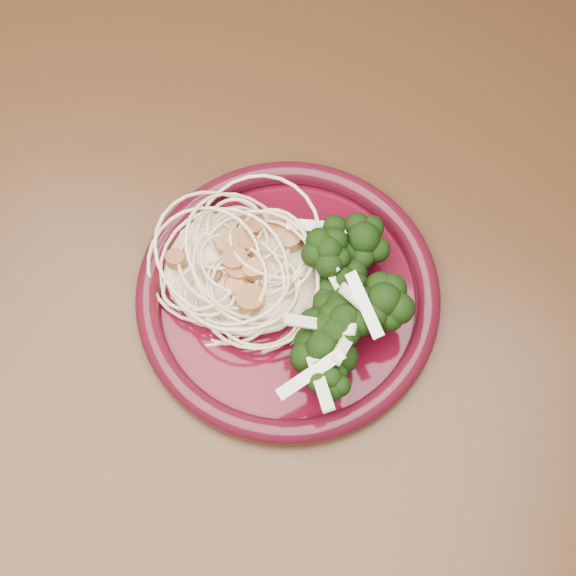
% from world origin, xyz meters
% --- Properties ---
extents(dining_table, '(1.20, 0.80, 0.75)m').
position_xyz_m(dining_table, '(0.00, 0.00, 0.65)').
color(dining_table, '#472814').
rests_on(dining_table, ground).
extents(dinner_plate, '(0.26, 0.26, 0.02)m').
position_xyz_m(dinner_plate, '(-0.11, 0.03, 0.76)').
color(dinner_plate, '#460613').
rests_on(dinner_plate, dining_table).
extents(spaghetti_pile, '(0.14, 0.12, 0.03)m').
position_xyz_m(spaghetti_pile, '(-0.14, 0.04, 0.77)').
color(spaghetti_pile, beige).
rests_on(spaghetti_pile, dinner_plate).
extents(scallop_cluster, '(0.12, 0.12, 0.03)m').
position_xyz_m(scallop_cluster, '(-0.14, 0.04, 0.80)').
color(scallop_cluster, '#A16538').
rests_on(scallop_cluster, spaghetti_pile).
extents(broccoli_pile, '(0.11, 0.15, 0.05)m').
position_xyz_m(broccoli_pile, '(-0.06, 0.02, 0.78)').
color(broccoli_pile, black).
rests_on(broccoli_pile, dinner_plate).
extents(onion_garnish, '(0.07, 0.10, 0.04)m').
position_xyz_m(onion_garnish, '(-0.06, 0.02, 0.81)').
color(onion_garnish, '#F0EAC8').
rests_on(onion_garnish, broccoli_pile).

